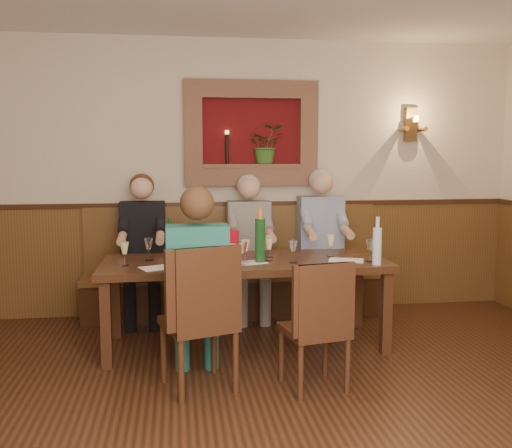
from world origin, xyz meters
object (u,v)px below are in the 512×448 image
at_px(dining_table, 245,269).
at_px(wine_bottle_green_b, 170,242).
at_px(chair_near_right, 315,351).
at_px(bench, 234,284).
at_px(person_bench_left, 143,261).
at_px(person_bench_mid, 250,259).
at_px(wine_bottle_green_a, 260,239).
at_px(person_bench_right, 322,255).
at_px(person_chair_front, 198,304).
at_px(water_bottle, 377,245).
at_px(spittoon_bucket, 225,246).
at_px(chair_near_left, 200,347).

bearing_deg(dining_table, wine_bottle_green_b, 163.51).
bearing_deg(chair_near_right, wine_bottle_green_b, 120.44).
relative_size(bench, person_bench_left, 2.07).
bearing_deg(person_bench_mid, wine_bottle_green_a, -92.23).
distance_m(wine_bottle_green_a, wine_bottle_green_b, 0.80).
bearing_deg(person_bench_left, person_bench_right, -0.04).
bearing_deg(person_chair_front, person_bench_left, 106.14).
bearing_deg(person_chair_front, chair_near_right, -12.78).
xyz_separation_m(person_bench_left, person_chair_front, (0.47, -1.61, -0.01)).
distance_m(person_bench_mid, wine_bottle_green_b, 1.06).
height_order(person_bench_left, person_bench_mid, person_bench_left).
xyz_separation_m(bench, chair_near_right, (0.38, -1.90, -0.06)).
bearing_deg(person_bench_right, person_chair_front, -129.41).
relative_size(dining_table, person_bench_mid, 1.66).
bearing_deg(bench, water_bottle, -50.92).
height_order(person_bench_right, water_bottle, person_bench_right).
distance_m(person_bench_left, wine_bottle_green_a, 1.43).
height_order(bench, person_bench_mid, person_bench_mid).
bearing_deg(person_bench_left, wine_bottle_green_b, -67.47).
bearing_deg(chair_near_right, spittoon_bucket, 110.03).
height_order(chair_near_left, chair_near_right, chair_near_left).
bearing_deg(chair_near_left, bench, 58.51).
xyz_separation_m(chair_near_left, person_bench_right, (1.32, 1.69, 0.32)).
xyz_separation_m(person_bench_right, water_bottle, (0.15, -1.17, 0.29)).
xyz_separation_m(dining_table, wine_bottle_green_a, (0.11, -0.11, 0.27)).
height_order(person_bench_mid, wine_bottle_green_a, person_bench_mid).
height_order(bench, water_bottle, water_bottle).
bearing_deg(spittoon_bucket, wine_bottle_green_a, -13.46).
relative_size(chair_near_right, water_bottle, 2.37).
height_order(person_chair_front, wine_bottle_green_a, person_chair_front).
bearing_deg(wine_bottle_green_a, person_chair_front, -129.29).
distance_m(dining_table, person_bench_right, 1.22).
distance_m(person_bench_mid, water_bottle, 1.51).
relative_size(dining_table, person_bench_left, 1.65).
bearing_deg(person_bench_left, dining_table, -42.91).
relative_size(chair_near_right, person_bench_right, 0.62).
relative_size(person_bench_left, person_chair_front, 1.01).
bearing_deg(wine_bottle_green_a, person_bench_right, 50.51).
xyz_separation_m(bench, water_bottle, (1.04, -1.28, 0.58)).
distance_m(person_chair_front, spittoon_bucket, 0.83).
height_order(person_bench_right, wine_bottle_green_a, person_bench_right).
height_order(person_bench_mid, spittoon_bucket, person_bench_mid).
height_order(bench, wine_bottle_green_b, bench).
xyz_separation_m(person_bench_mid, wine_bottle_green_b, (-0.78, -0.65, 0.29)).
bearing_deg(water_bottle, chair_near_left, -160.56).
relative_size(chair_near_left, person_bench_mid, 0.72).
height_order(chair_near_left, water_bottle, water_bottle).
distance_m(chair_near_left, wine_bottle_green_b, 1.21).
height_order(dining_table, chair_near_left, chair_near_left).
bearing_deg(wine_bottle_green_b, dining_table, -16.49).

